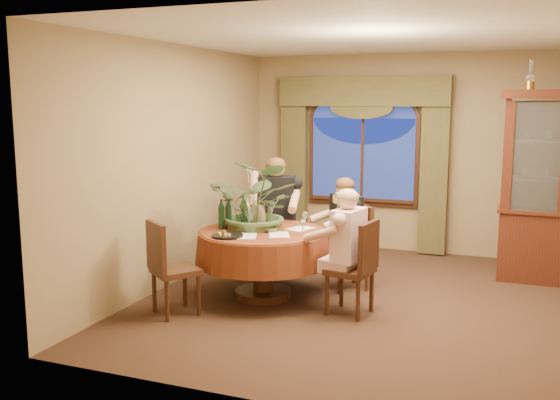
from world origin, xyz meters
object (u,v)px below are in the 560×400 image
at_px(wine_bottle_4, 228,214).
at_px(person_back, 276,216).
at_px(chair_back, 273,234).
at_px(oil_lamp_left, 530,75).
at_px(wine_bottle_5, 228,211).
at_px(wine_bottle_3, 244,211).
at_px(chair_front_left, 176,268).
at_px(centerpiece_plant, 258,171).
at_px(wine_bottle_1, 245,215).
at_px(olive_bowl, 270,230).
at_px(dining_table, 263,264).
at_px(person_pink, 348,252).
at_px(wine_bottle_2, 247,213).
at_px(china_cabinet, 560,188).
at_px(chair_back_right, 348,248).
at_px(person_scarf, 346,233).
at_px(stoneware_vase, 260,216).
at_px(chair_right, 350,268).
at_px(wine_bottle_0, 221,214).

bearing_deg(wine_bottle_4, person_back, 78.11).
height_order(chair_back, wine_bottle_4, wine_bottle_4).
bearing_deg(oil_lamp_left, wine_bottle_5, -151.47).
bearing_deg(wine_bottle_3, oil_lamp_left, 27.94).
distance_m(chair_front_left, centerpiece_plant, 1.42).
xyz_separation_m(wine_bottle_1, wine_bottle_4, (-0.21, 0.01, 0.00)).
xyz_separation_m(person_back, olive_bowl, (0.31, -0.95, 0.04)).
distance_m(dining_table, wine_bottle_4, 0.68).
distance_m(person_pink, wine_bottle_2, 1.29).
bearing_deg(wine_bottle_4, dining_table, 2.28).
relative_size(oil_lamp_left, wine_bottle_1, 1.03).
height_order(person_pink, olive_bowl, person_pink).
distance_m(china_cabinet, olive_bowl, 3.46).
bearing_deg(chair_back, wine_bottle_4, 67.31).
xyz_separation_m(chair_back_right, centerpiece_plant, (-0.89, -0.51, 0.91)).
distance_m(dining_table, olive_bowl, 0.41).
bearing_deg(person_back, oil_lamp_left, -175.83).
xyz_separation_m(chair_back, wine_bottle_1, (0.09, -1.03, 0.44)).
bearing_deg(person_scarf, person_pink, 154.70).
height_order(chair_front_left, stoneware_vase, stoneware_vase).
xyz_separation_m(person_back, stoneware_vase, (0.11, -0.77, 0.14)).
relative_size(olive_bowl, wine_bottle_2, 0.45).
xyz_separation_m(chair_back, wine_bottle_4, (-0.12, -1.02, 0.44)).
bearing_deg(person_back, chair_front_left, 64.26).
distance_m(china_cabinet, stoneware_vase, 3.54).
bearing_deg(chair_front_left, dining_table, 90.00).
xyz_separation_m(person_scarf, wine_bottle_5, (-1.22, -0.58, 0.27)).
xyz_separation_m(centerpiece_plant, wine_bottle_1, (-0.09, -0.17, -0.47)).
xyz_separation_m(oil_lamp_left, wine_bottle_4, (-3.04, -1.80, -1.53)).
bearing_deg(china_cabinet, wine_bottle_1, -150.61).
bearing_deg(wine_bottle_4, chair_back_right, 29.12).
xyz_separation_m(person_pink, person_scarf, (-0.26, 0.86, 0.00)).
height_order(chair_front_left, wine_bottle_4, wine_bottle_4).
distance_m(oil_lamp_left, wine_bottle_2, 3.66).
height_order(dining_table, stoneware_vase, stoneware_vase).
xyz_separation_m(person_pink, wine_bottle_2, (-1.24, 0.27, 0.27)).
bearing_deg(chair_right, wine_bottle_4, 93.41).
relative_size(china_cabinet, olive_bowl, 15.19).
xyz_separation_m(china_cabinet, centerpiece_plant, (-3.13, -1.65, 0.25)).
distance_m(olive_bowl, wine_bottle_5, 0.60).
distance_m(chair_back_right, wine_bottle_5, 1.44).
xyz_separation_m(stoneware_vase, wine_bottle_1, (-0.10, -0.18, 0.04)).
height_order(china_cabinet, wine_bottle_3, china_cabinet).
height_order(oil_lamp_left, wine_bottle_4, oil_lamp_left).
height_order(chair_right, centerpiece_plant, centerpiece_plant).
distance_m(dining_table, centerpiece_plant, 1.03).
xyz_separation_m(dining_table, person_back, (-0.21, 0.92, 0.36)).
xyz_separation_m(oil_lamp_left, person_scarf, (-1.88, -1.11, -1.80)).
height_order(chair_right, wine_bottle_0, wine_bottle_0).
relative_size(person_scarf, wine_bottle_0, 3.92).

